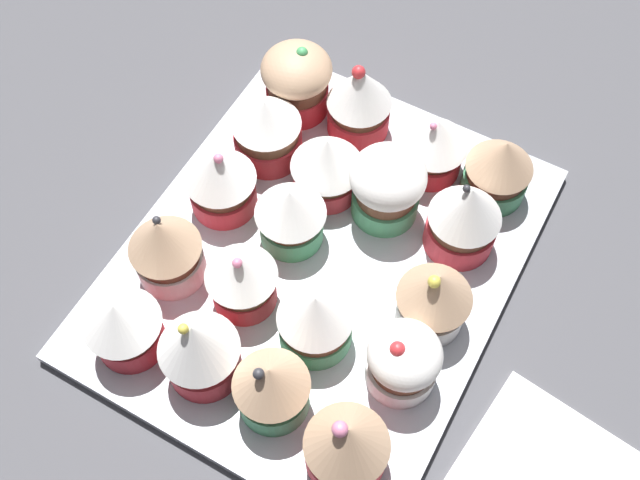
# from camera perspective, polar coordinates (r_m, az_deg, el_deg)

# --- Properties ---
(ground_plane) EXTENTS (1.80, 1.80, 0.03)m
(ground_plane) POSITION_cam_1_polar(r_m,az_deg,el_deg) (0.67, -0.00, -2.41)
(ground_plane) COLOR #4C4C51
(baking_tray) EXTENTS (0.30, 0.37, 0.01)m
(baking_tray) POSITION_cam_1_polar(r_m,az_deg,el_deg) (0.65, -0.00, -1.56)
(baking_tray) COLOR silver
(baking_tray) RESTS_ON ground_plane
(cupcake_0) EXTENTS (0.06, 0.06, 0.07)m
(cupcake_0) POSITION_cam_1_polar(r_m,az_deg,el_deg) (0.67, 13.11, 5.21)
(cupcake_0) COLOR #4C9E6B
(cupcake_0) RESTS_ON baking_tray
(cupcake_1) EXTENTS (0.06, 0.06, 0.07)m
(cupcake_1) POSITION_cam_1_polar(r_m,az_deg,el_deg) (0.67, 8.43, 7.04)
(cupcake_1) COLOR #D1333D
(cupcake_1) RESTS_ON baking_tray
(cupcake_2) EXTENTS (0.06, 0.06, 0.08)m
(cupcake_2) POSITION_cam_1_polar(r_m,az_deg,el_deg) (0.69, 2.94, 10.30)
(cupcake_2) COLOR #D1333D
(cupcake_2) RESTS_ON baking_tray
(cupcake_3) EXTENTS (0.06, 0.06, 0.07)m
(cupcake_3) POSITION_cam_1_polar(r_m,az_deg,el_deg) (0.71, -1.72, 11.74)
(cupcake_3) COLOR #D1333D
(cupcake_3) RESTS_ON baking_tray
(cupcake_4) EXTENTS (0.06, 0.06, 0.08)m
(cupcake_4) POSITION_cam_1_polar(r_m,az_deg,el_deg) (0.63, 10.66, 1.71)
(cupcake_4) COLOR #D1333D
(cupcake_4) RESTS_ON baking_tray
(cupcake_5) EXTENTS (0.06, 0.06, 0.07)m
(cupcake_5) POSITION_cam_1_polar(r_m,az_deg,el_deg) (0.64, 4.99, 4.02)
(cupcake_5) COLOR #4C9E6B
(cupcake_5) RESTS_ON baking_tray
(cupcake_6) EXTENTS (0.06, 0.06, 0.07)m
(cupcake_6) POSITION_cam_1_polar(r_m,az_deg,el_deg) (0.65, 0.52, 5.63)
(cupcake_6) COLOR #D1333D
(cupcake_6) RESTS_ON baking_tray
(cupcake_7) EXTENTS (0.06, 0.06, 0.07)m
(cupcake_7) POSITION_cam_1_polar(r_m,az_deg,el_deg) (0.68, -3.96, 8.24)
(cupcake_7) COLOR #D1333D
(cupcake_7) RESTS_ON baking_tray
(cupcake_8) EXTENTS (0.06, 0.06, 0.08)m
(cupcake_8) POSITION_cam_1_polar(r_m,az_deg,el_deg) (0.59, 8.46, -4.23)
(cupcake_8) COLOR white
(cupcake_8) RESTS_ON baking_tray
(cupcake_9) EXTENTS (0.06, 0.06, 0.07)m
(cupcake_9) POSITION_cam_1_polar(r_m,az_deg,el_deg) (0.63, -2.20, 1.96)
(cupcake_9) COLOR #4C9E6B
(cupcake_9) RESTS_ON baking_tray
(cupcake_10) EXTENTS (0.06, 0.06, 0.07)m
(cupcake_10) POSITION_cam_1_polar(r_m,az_deg,el_deg) (0.65, -7.39, 4.50)
(cupcake_10) COLOR #D1333D
(cupcake_10) RESTS_ON baking_tray
(cupcake_11) EXTENTS (0.06, 0.06, 0.07)m
(cupcake_11) POSITION_cam_1_polar(r_m,az_deg,el_deg) (0.58, 6.18, -8.88)
(cupcake_11) COLOR white
(cupcake_11) RESTS_ON baking_tray
(cupcake_12) EXTENTS (0.06, 0.06, 0.07)m
(cupcake_12) POSITION_cam_1_polar(r_m,az_deg,el_deg) (0.58, -0.36, -5.80)
(cupcake_12) COLOR #4C9E6B
(cupcake_12) RESTS_ON baking_tray
(cupcake_13) EXTENTS (0.06, 0.06, 0.07)m
(cupcake_13) POSITION_cam_1_polar(r_m,az_deg,el_deg) (0.60, -5.84, -2.74)
(cupcake_13) COLOR #D1333D
(cupcake_13) RESTS_ON baking_tray
(cupcake_14) EXTENTS (0.06, 0.06, 0.08)m
(cupcake_14) POSITION_cam_1_polar(r_m,az_deg,el_deg) (0.62, -11.37, -0.61)
(cupcake_14) COLOR white
(cupcake_14) RESTS_ON baking_tray
(cupcake_15) EXTENTS (0.06, 0.06, 0.08)m
(cupcake_15) POSITION_cam_1_polar(r_m,az_deg,el_deg) (0.55, 2.00, -14.89)
(cupcake_15) COLOR #D1333D
(cupcake_15) RESTS_ON baking_tray
(cupcake_16) EXTENTS (0.06, 0.06, 0.07)m
(cupcake_16) POSITION_cam_1_polar(r_m,az_deg,el_deg) (0.56, -3.61, -10.77)
(cupcake_16) COLOR #4C9E6B
(cupcake_16) RESTS_ON baking_tray
(cupcake_17) EXTENTS (0.06, 0.06, 0.08)m
(cupcake_17) POSITION_cam_1_polar(r_m,az_deg,el_deg) (0.57, -8.97, -7.93)
(cupcake_17) COLOR #D1333D
(cupcake_17) RESTS_ON baking_tray
(cupcake_18) EXTENTS (0.06, 0.06, 0.07)m
(cupcake_18) POSITION_cam_1_polar(r_m,az_deg,el_deg) (0.60, -14.39, -6.06)
(cupcake_18) COLOR #D1333D
(cupcake_18) RESTS_ON baking_tray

